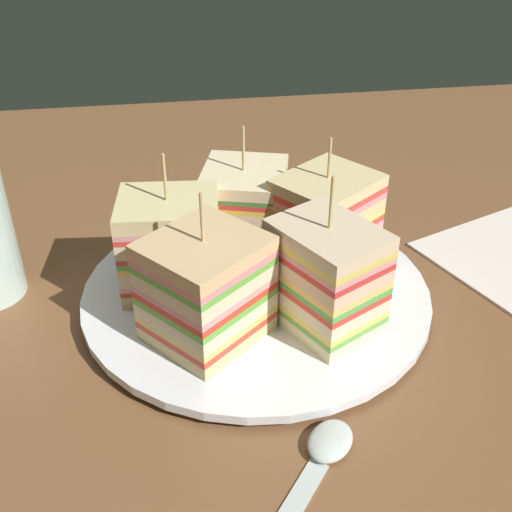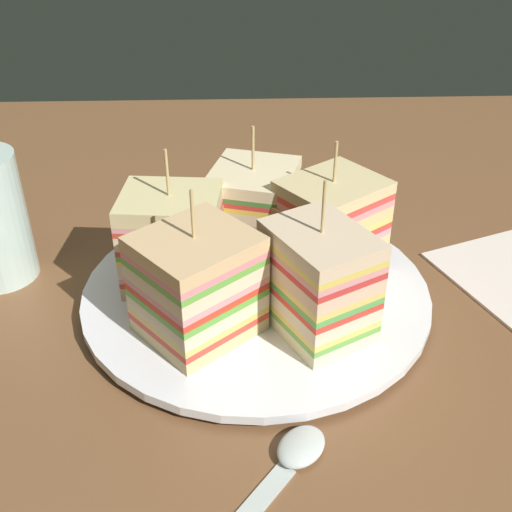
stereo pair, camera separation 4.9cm
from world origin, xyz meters
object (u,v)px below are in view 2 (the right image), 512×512
Objects in this scene: sandwich_wedge_2 at (258,209)px; spoon at (279,473)px; sandwich_wedge_4 at (198,285)px; sandwich_wedge_3 at (174,239)px; sandwich_wedge_0 at (318,282)px; plate at (256,293)px; sandwich_wedge_1 at (330,227)px.

sandwich_wedge_2 is 0.80× the size of spoon.
sandwich_wedge_4 reaches higher than sandwich_wedge_2.
sandwich_wedge_3 is at bearing 59.50° from spoon.
sandwich_wedge_0 reaches higher than sandwich_wedge_4.
spoon is at bearing -63.56° from sandwich_wedge_3.
sandwich_wedge_3 reaches higher than sandwich_wedge_2.
sandwich_wedge_0 is at bearing -40.85° from sandwich_wedge_4.
sandwich_wedge_2 is at bearing 42.85° from sandwich_wedge_3.
sandwich_wedge_1 is at bearing 22.69° from plate.
sandwich_wedge_0 is at bearing 34.35° from sandwich_wedge_2.
sandwich_wedge_4 is (-8.46, 0.07, -0.13)cm from sandwich_wedge_0.
sandwich_wedge_2 is at bearing 86.40° from plate.
sandwich_wedge_1 is 12.76cm from sandwich_wedge_4.
sandwich_wedge_4 is at bearing 60.61° from spoon.
spoon is at bearing -87.60° from plate.
sandwich_wedge_0 is 12.19cm from sandwich_wedge_2.
spoon is at bearing 38.33° from sandwich_wedge_1.
sandwich_wedge_4 is 0.83× the size of spoon.
sandwich_wedge_3 is at bearing 168.39° from plate.
sandwich_wedge_0 reaches higher than plate.
sandwich_wedge_4 reaches higher than plate.
sandwich_wedge_1 is 12.53cm from sandwich_wedge_3.
sandwich_wedge_1 and sandwich_wedge_4 have the same top height.
sandwich_wedge_2 is at bearing -10.52° from sandwich_wedge_0.
sandwich_wedge_2 is at bearing -71.99° from sandwich_wedge_1.
sandwich_wedge_3 is 6.64cm from sandwich_wedge_4.
plate is at bearing -13.90° from sandwich_wedge_1.
sandwich_wedge_2 reaches higher than plate.
sandwich_wedge_3 and sandwich_wedge_4 have the same top height.
sandwich_wedge_3 is at bearing -31.03° from sandwich_wedge_1.
plate is 2.44× the size of sandwich_wedge_1.
plate is at bearing 11.14° from sandwich_wedge_0.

